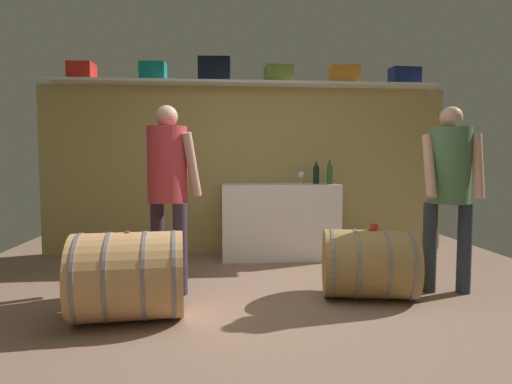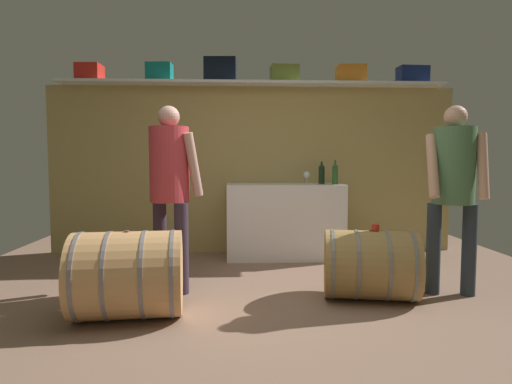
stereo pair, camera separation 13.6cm
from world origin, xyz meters
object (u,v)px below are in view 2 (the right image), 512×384
(toolcase_orange, at_px, (351,75))
(wine_bottle_dark, at_px, (322,174))
(toolcase_black, at_px, (220,70))
(wine_glass, at_px, (307,175))
(winemaker_pouring, at_px, (454,180))
(toolcase_teal, at_px, (159,73))
(wine_barrel_far, at_px, (128,275))
(toolcase_red, at_px, (90,73))
(wine_barrel_near, at_px, (370,265))
(visitor_tasting, at_px, (170,178))
(work_cabinet, at_px, (285,221))
(wine_bottle_green, at_px, (335,174))
(toolcase_olive, at_px, (284,74))
(tasting_cup, at_px, (376,227))
(toolcase_navy, at_px, (413,75))

(toolcase_orange, distance_m, wine_bottle_dark, 1.34)
(toolcase_black, distance_m, wine_glass, 1.70)
(winemaker_pouring, bearing_deg, toolcase_teal, -20.46)
(wine_glass, height_order, wine_barrel_far, wine_glass)
(toolcase_red, bearing_deg, wine_barrel_near, -30.05)
(toolcase_orange, xyz_separation_m, visitor_tasting, (-2.06, -1.54, -1.25))
(toolcase_red, distance_m, toolcase_teal, 0.86)
(toolcase_teal, height_order, wine_barrel_near, toolcase_teal)
(winemaker_pouring, height_order, visitor_tasting, visitor_tasting)
(toolcase_orange, relative_size, wine_barrel_far, 0.41)
(work_cabinet, xyz_separation_m, wine_bottle_green, (0.59, -0.15, 0.59))
(wine_bottle_dark, relative_size, wine_barrel_near, 0.31)
(work_cabinet, bearing_deg, toolcase_olive, 86.69)
(tasting_cup, bearing_deg, toolcase_orange, 82.21)
(toolcase_orange, xyz_separation_m, tasting_cup, (-0.26, -1.89, -1.66))
(toolcase_teal, bearing_deg, toolcase_olive, 3.56)
(toolcase_navy, distance_m, wine_barrel_far, 4.29)
(toolcase_navy, height_order, winemaker_pouring, toolcase_navy)
(toolcase_navy, bearing_deg, wine_barrel_near, -123.98)
(wine_barrel_near, distance_m, tasting_cup, 0.33)
(wine_bottle_dark, distance_m, tasting_cup, 1.68)
(toolcase_black, relative_size, wine_barrel_near, 0.45)
(wine_bottle_green, distance_m, visitor_tasting, 2.15)
(toolcase_red, xyz_separation_m, toolcase_olive, (2.42, 0.00, 0.00))
(toolcase_black, height_order, work_cabinet, toolcase_black)
(tasting_cup, bearing_deg, visitor_tasting, 169.24)
(toolcase_red, bearing_deg, wine_barrel_far, -64.15)
(toolcase_olive, xyz_separation_m, tasting_cup, (0.59, -1.89, -1.66))
(toolcase_red, xyz_separation_m, toolcase_black, (1.61, 0.00, 0.05))
(wine_glass, distance_m, tasting_cup, 1.79)
(wine_barrel_near, height_order, tasting_cup, tasting_cup)
(wine_bottle_dark, height_order, winemaker_pouring, winemaker_pouring)
(wine_glass, bearing_deg, wine_barrel_near, -80.79)
(tasting_cup, distance_m, visitor_tasting, 1.88)
(visitor_tasting, bearing_deg, wine_bottle_green, 75.09)
(toolcase_red, height_order, toolcase_teal, toolcase_teal)
(tasting_cup, bearing_deg, toolcase_navy, 60.64)
(wine_bottle_green, distance_m, wine_glass, 0.37)
(toolcase_black, xyz_separation_m, wine_bottle_dark, (1.24, -0.27, -1.29))
(wine_barrel_far, relative_size, winemaker_pouring, 0.52)
(toolcase_teal, distance_m, wine_bottle_green, 2.51)
(toolcase_black, relative_size, wine_bottle_green, 1.35)
(wine_bottle_green, height_order, wine_barrel_near, wine_bottle_green)
(wine_barrel_far, height_order, visitor_tasting, visitor_tasting)
(work_cabinet, height_order, wine_barrel_far, work_cabinet)
(toolcase_navy, bearing_deg, toolcase_olive, 176.27)
(wine_bottle_dark, bearing_deg, visitor_tasting, -142.34)
(wine_bottle_green, bearing_deg, wine_barrel_far, -137.14)
(work_cabinet, bearing_deg, toolcase_black, 164.61)
(wine_bottle_green, xyz_separation_m, wine_barrel_near, (-0.03, -1.52, -0.74))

